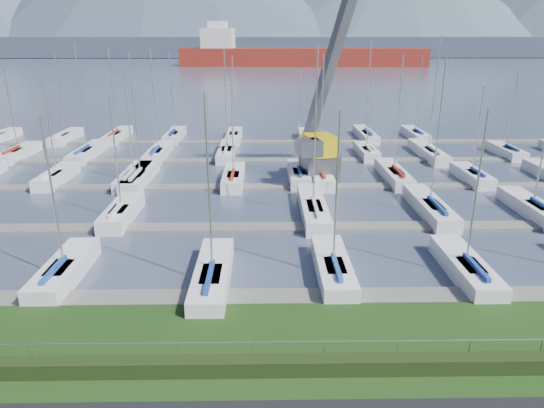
{
  "coord_description": "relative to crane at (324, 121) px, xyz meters",
  "views": [
    {
      "loc": [
        -0.47,
        -16.83,
        13.07
      ],
      "look_at": [
        0.0,
        12.0,
        3.0
      ],
      "focal_mm": 32.0,
      "sensor_mm": 36.0,
      "label": 1
    }
  ],
  "objects": [
    {
      "name": "hedge",
      "position": [
        -5.23,
        -29.57,
        -4.98
      ],
      "size": [
        80.0,
        0.7,
        0.7
      ],
      "primitive_type": "cube",
      "color": "black",
      "rests_on": "grass"
    },
    {
      "name": "foothill",
      "position": [
        -5.23,
        300.83,
        0.67
      ],
      "size": [
        900.0,
        80.0,
        12.0
      ],
      "primitive_type": "cube",
      "color": "#3C4659",
      "rests_on": "water"
    },
    {
      "name": "sailboat_fleet",
      "position": [
        -7.41,
        0.0,
        0.12
      ],
      "size": [
        74.97,
        50.18,
        13.64
      ],
      "color": "#A12915",
      "rests_on": "water"
    },
    {
      "name": "crane",
      "position": [
        0.0,
        0.0,
        0.0
      ],
      "size": [
        6.83,
        13.16,
        22.35
      ],
      "rotation": [
        0.0,
        0.0,
        0.22
      ],
      "color": "#57585F",
      "rests_on": "water"
    },
    {
      "name": "docks",
      "position": [
        -5.23,
        -3.17,
        -5.55
      ],
      "size": [
        90.0,
        41.6,
        0.25
      ],
      "color": "slate",
      "rests_on": "water"
    },
    {
      "name": "cargo_ship_mid",
      "position": [
        7.6,
        184.65,
        -1.88
      ],
      "size": [
        111.06,
        24.56,
        21.5
      ],
      "rotation": [
        0.0,
        0.0,
        -0.06
      ],
      "color": "maroon",
      "rests_on": "water"
    },
    {
      "name": "fence",
      "position": [
        -5.23,
        -29.17,
        -4.13
      ],
      "size": [
        80.0,
        0.04,
        0.04
      ],
      "primitive_type": "cylinder",
      "rotation": [
        0.0,
        1.57,
        0.0
      ],
      "color": "gray",
      "rests_on": "grass"
    },
    {
      "name": "water",
      "position": [
        -5.23,
        230.83,
        -5.73
      ],
      "size": [
        800.0,
        540.0,
        0.2
      ],
      "primitive_type": "cube",
      "color": "#444E63"
    }
  ]
}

